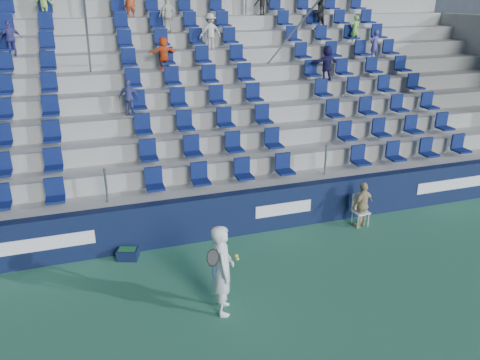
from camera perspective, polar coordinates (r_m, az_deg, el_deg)
ground at (r=10.14m, az=3.96°, el=-14.86°), size 70.00×70.00×0.00m
sponsor_wall at (r=12.36m, az=-1.38°, el=-4.26°), size 24.00×0.32×1.20m
grandstand at (r=16.51m, az=-6.58°, el=8.10°), size 24.00×8.17×6.63m
tennis_player at (r=9.40m, az=-2.16°, el=-10.87°), size 0.70×0.79×1.94m
line_judge_chair at (r=13.39m, az=14.35°, el=-3.23°), size 0.42×0.43×0.90m
line_judge at (r=13.22m, az=14.73°, el=-2.93°), size 0.83×0.56×1.31m
ball_bin at (r=11.83m, az=-13.54°, el=-8.70°), size 0.58×0.47×0.28m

